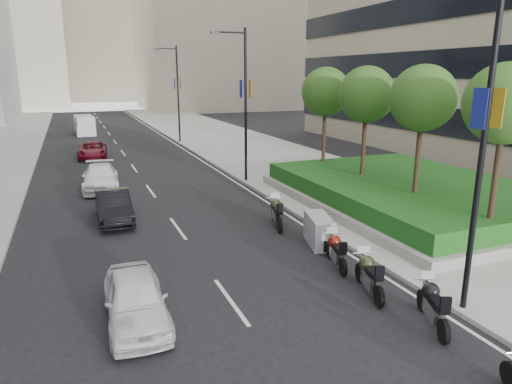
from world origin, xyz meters
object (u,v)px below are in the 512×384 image
motorcycle_2 (433,305)px  car_c (100,177)px  motorcycle_4 (336,251)px  car_d (93,150)px  car_b (114,206)px  car_a (136,299)px  motorcycle_3 (369,275)px  motorcycle_6 (277,212)px  lamp_post_2 (176,89)px  lamp_post_0 (480,130)px  delivery_van (85,126)px  lamp_post_1 (243,98)px  motorcycle_5 (319,231)px

motorcycle_2 → car_c: size_ratio=0.44×
motorcycle_4 → car_d: size_ratio=0.45×
car_b → car_a: bearing=-91.4°
motorcycle_3 → motorcycle_6: 6.78m
lamp_post_2 → car_c: size_ratio=1.90×
car_a → lamp_post_0: bearing=-17.2°
lamp_post_0 → car_c: 20.72m
lamp_post_0 → motorcycle_3: lamp_post_0 is taller
lamp_post_2 → car_d: size_ratio=1.97×
motorcycle_3 → car_c: 17.85m
lamp_post_0 → motorcycle_6: lamp_post_0 is taller
delivery_van → motorcycle_3: bearing=-85.1°
motorcycle_6 → car_c: 11.84m
motorcycle_4 → car_c: 15.97m
lamp_post_1 → motorcycle_4: (-1.47, -12.96, -4.51)m
motorcycle_2 → motorcycle_4: 4.27m
lamp_post_2 → motorcycle_3: bearing=-92.8°
lamp_post_1 → motorcycle_6: size_ratio=3.98×
lamp_post_0 → motorcycle_4: (-1.47, 4.04, -4.51)m
lamp_post_2 → motorcycle_4: lamp_post_2 is taller
lamp_post_2 → car_b: 24.66m
car_a → car_b: bearing=90.1°
lamp_post_0 → motorcycle_4: 6.23m
car_b → motorcycle_6: bearing=-27.3°
motorcycle_4 → motorcycle_6: motorcycle_6 is taller
motorcycle_3 → car_a: size_ratio=0.56×
delivery_van → motorcycle_5: bearing=-83.3°
motorcycle_2 → car_c: (-7.04, 18.74, 0.10)m
car_a → motorcycle_5: bearing=25.1°
car_d → car_c: bearing=-86.1°
lamp_post_1 → motorcycle_4: lamp_post_1 is taller
car_c → car_d: 10.88m
delivery_van → car_d: bearing=-93.6°
lamp_post_1 → car_b: bearing=-148.7°
car_b → delivery_van: delivery_van is taller
motorcycle_5 → car_a: (-7.33, -3.15, 0.08)m
car_a → car_b: (0.28, 9.24, 0.02)m
lamp_post_0 → delivery_van: 46.10m
motorcycle_6 → delivery_van: 37.06m
motorcycle_6 → lamp_post_2: bearing=11.9°
car_d → delivery_van: delivery_van is taller
motorcycle_5 → car_c: bearing=44.8°
car_b → car_d: size_ratio=0.90×
lamp_post_0 → car_a: bearing=161.0°
lamp_post_2 → car_a: 33.48m
motorcycle_5 → car_c: (-7.19, 12.50, 0.11)m
motorcycle_3 → motorcycle_5: (0.61, 4.09, -0.01)m
motorcycle_3 → car_a: bearing=97.4°
car_b → car_c: bearing=91.7°
motorcycle_4 → car_b: 10.42m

